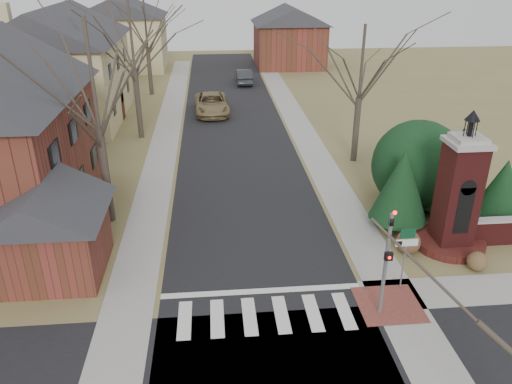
{
  "coord_description": "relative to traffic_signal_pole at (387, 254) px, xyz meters",
  "views": [
    {
      "loc": [
        -1.7,
        -13.99,
        12.11
      ],
      "look_at": [
        0.12,
        6.0,
        2.67
      ],
      "focal_mm": 35.0,
      "sensor_mm": 36.0,
      "label": 1
    }
  ],
  "objects": [
    {
      "name": "curb_apron",
      "position": [
        0.5,
        0.43,
        -2.57
      ],
      "size": [
        2.4,
        2.4,
        0.02
      ],
      "primitive_type": "cube",
      "color": "brown",
      "rests_on": "ground"
    },
    {
      "name": "stop_bar",
      "position": [
        -4.3,
        1.73,
        -2.58
      ],
      "size": [
        8.0,
        0.35,
        0.02
      ],
      "primitive_type": "cube",
      "color": "silver",
      "rests_on": "ground"
    },
    {
      "name": "sidewalk_left",
      "position": [
        -9.5,
        21.43,
        -2.58
      ],
      "size": [
        2.0,
        60.0,
        0.02
      ],
      "primitive_type": "cube",
      "color": "gray",
      "rests_on": "ground"
    },
    {
      "name": "sign_post",
      "position": [
        1.29,
        1.41,
        -0.64
      ],
      "size": [
        0.9,
        0.07,
        2.75
      ],
      "color": "slate",
      "rests_on": "ground"
    },
    {
      "name": "dry_shrub_left",
      "position": [
        2.56,
        4.03,
        -2.04
      ],
      "size": [
        1.1,
        1.1,
        1.1
      ],
      "primitive_type": "sphere",
      "color": "brown",
      "rests_on": "ground"
    },
    {
      "name": "crosswalk_zone",
      "position": [
        -4.3,
        0.23,
        -2.58
      ],
      "size": [
        8.0,
        2.2,
        0.02
      ],
      "primitive_type": "cube",
      "color": "silver",
      "rests_on": "ground"
    },
    {
      "name": "distant_car",
      "position": [
        -2.45,
        38.24,
        -1.83
      ],
      "size": [
        1.63,
        4.59,
        1.51
      ],
      "primitive_type": "imported",
      "rotation": [
        0.0,
        0.0,
        3.13
      ],
      "color": "#303337",
      "rests_on": "ground"
    },
    {
      "name": "pickup_truck",
      "position": [
        -5.99,
        27.28,
        -1.76
      ],
      "size": [
        2.98,
        6.07,
        1.66
      ],
      "primitive_type": "imported",
      "rotation": [
        0.0,
        0.0,
        0.04
      ],
      "color": "olive",
      "rests_on": "ground"
    },
    {
      "name": "house_stucco_left",
      "position": [
        -17.8,
        26.42,
        2.01
      ],
      "size": [
        9.8,
        12.8,
        9.28
      ],
      "color": "beige",
      "rests_on": "ground"
    },
    {
      "name": "house_distant_left",
      "position": [
        -16.31,
        47.42,
        1.66
      ],
      "size": [
        10.8,
        8.8,
        8.53
      ],
      "color": "beige",
      "rests_on": "ground"
    },
    {
      "name": "sidewalk_right_main",
      "position": [
        0.9,
        21.43,
        -2.58
      ],
      "size": [
        2.0,
        60.0,
        0.02
      ],
      "primitive_type": "cube",
      "color": "gray",
      "rests_on": "ground"
    },
    {
      "name": "bare_tree_2",
      "position": [
        -11.8,
        34.43,
        4.44
      ],
      "size": [
        7.35,
        7.35,
        10.19
      ],
      "color": "#473D33",
      "rests_on": "ground"
    },
    {
      "name": "bare_tree_1",
      "position": [
        -11.3,
        21.43,
        5.44
      ],
      "size": [
        8.4,
        8.4,
        11.64
      ],
      "color": "#473D33",
      "rests_on": "ground"
    },
    {
      "name": "evergreen_near",
      "position": [
        2.9,
        6.43,
        -0.29
      ],
      "size": [
        2.8,
        2.8,
        4.1
      ],
      "color": "#473D33",
      "rests_on": "ground"
    },
    {
      "name": "ground",
      "position": [
        -4.3,
        -0.57,
        -2.59
      ],
      "size": [
        120.0,
        120.0,
        0.0
      ],
      "primitive_type": "plane",
      "color": "olive",
      "rests_on": "ground"
    },
    {
      "name": "garage_left",
      "position": [
        -12.82,
        3.92,
        -0.35
      ],
      "size": [
        4.8,
        4.8,
        4.29
      ],
      "color": "maroon",
      "rests_on": "ground"
    },
    {
      "name": "dry_shrub_right",
      "position": [
        5.0,
        2.43,
        -2.16
      ],
      "size": [
        0.84,
        0.84,
        0.84
      ],
      "primitive_type": "sphere",
      "color": "brown",
      "rests_on": "ground"
    },
    {
      "name": "bare_tree_3",
      "position": [
        3.2,
        15.43,
        4.1
      ],
      "size": [
        7.0,
        7.0,
        9.7
      ],
      "color": "#473D33",
      "rests_on": "ground"
    },
    {
      "name": "evergreen_far",
      "position": [
        8.2,
        6.63,
        -0.69
      ],
      "size": [
        2.4,
        2.4,
        3.3
      ],
      "color": "#473D33",
      "rests_on": "ground"
    },
    {
      "name": "evergreen_mid",
      "position": [
        6.2,
        7.63,
        0.01
      ],
      "size": [
        3.4,
        3.4,
        4.7
      ],
      "color": "#473D33",
      "rests_on": "ground"
    },
    {
      "name": "brick_gate_monument",
      "position": [
        4.7,
        4.42,
        -0.42
      ],
      "size": [
        3.2,
        3.2,
        6.47
      ],
      "color": "#551919",
      "rests_on": "ground"
    },
    {
      "name": "traffic_signal_pole",
      "position": [
        0.0,
        0.0,
        0.0
      ],
      "size": [
        0.28,
        0.41,
        4.5
      ],
      "color": "slate",
      "rests_on": "ground"
    },
    {
      "name": "bare_tree_0",
      "position": [
        -11.3,
        8.43,
        5.11
      ],
      "size": [
        8.05,
        8.05,
        11.15
      ],
      "color": "#473D33",
      "rests_on": "ground"
    },
    {
      "name": "evergreen_mass",
      "position": [
        4.7,
        8.93,
        -0.19
      ],
      "size": [
        4.8,
        4.8,
        4.8
      ],
      "primitive_type": "sphere",
      "color": "black",
      "rests_on": "ground"
    },
    {
      "name": "house_distant_right",
      "position": [
        3.69,
        47.42,
        1.06
      ],
      "size": [
        8.8,
        8.8,
        7.3
      ],
      "color": "maroon",
      "rests_on": "ground"
    },
    {
      "name": "main_street",
      "position": [
        -4.3,
        21.43,
        -2.58
      ],
      "size": [
        8.0,
        70.0,
        0.01
      ],
      "primitive_type": "cube",
      "color": "black",
      "rests_on": "ground"
    }
  ]
}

